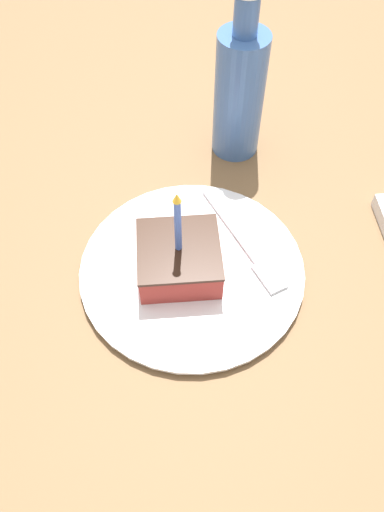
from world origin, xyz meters
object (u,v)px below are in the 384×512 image
(cake_slice, at_px, (179,258))
(fork, at_px, (246,245))
(bottle, at_px, (239,91))
(plate, at_px, (192,269))

(cake_slice, relative_size, fork, 0.78)
(cake_slice, xyz_separation_m, bottle, (0.10, 0.22, 0.06))
(plate, relative_size, bottle, 1.14)
(plate, xyz_separation_m, bottle, (0.08, 0.22, 0.09))
(bottle, bearing_deg, plate, -110.19)
(cake_slice, distance_m, bottle, 0.25)
(cake_slice, distance_m, fork, 0.09)
(fork, bearing_deg, cake_slice, -161.54)
(fork, bearing_deg, bottle, 86.60)
(cake_slice, xyz_separation_m, fork, (0.09, 0.03, -0.02))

